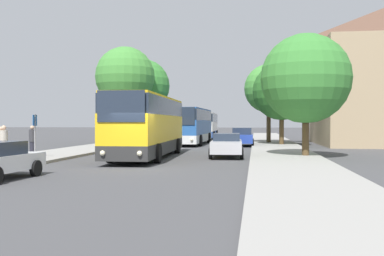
# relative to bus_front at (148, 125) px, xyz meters

# --- Properties ---
(ground_plane) EXTENTS (300.00, 300.00, 0.00)m
(ground_plane) POSITION_rel_bus_front_xyz_m (0.95, -5.55, -1.89)
(ground_plane) COLOR #424244
(ground_plane) RESTS_ON ground
(sidewalk_right) EXTENTS (4.00, 120.00, 0.15)m
(sidewalk_right) POSITION_rel_bus_front_xyz_m (7.95, -5.55, -1.81)
(sidewalk_right) COLOR gray
(sidewalk_right) RESTS_ON ground_plane
(bus_front) EXTENTS (3.01, 12.12, 3.54)m
(bus_front) POSITION_rel_bus_front_xyz_m (0.00, 0.00, 0.00)
(bus_front) COLOR #2D2D2D
(bus_front) RESTS_ON ground_plane
(bus_middle) EXTENTS (2.89, 11.67, 3.31)m
(bus_middle) POSITION_rel_bus_front_xyz_m (0.32, 15.84, -0.12)
(bus_middle) COLOR silver
(bus_middle) RESTS_ON ground_plane
(bus_rear) EXTENTS (2.99, 11.45, 3.18)m
(bus_rear) POSITION_rel_bus_front_xyz_m (0.07, 30.08, -0.18)
(bus_rear) COLOR #2D519E
(bus_rear) RESTS_ON ground_plane
(parked_car_right_near) EXTENTS (2.07, 4.50, 1.41)m
(parked_car_right_near) POSITION_rel_bus_front_xyz_m (4.55, 0.76, -1.14)
(parked_car_right_near) COLOR #B7B7BC
(parked_car_right_near) RESTS_ON ground_plane
(parked_car_right_far) EXTENTS (2.05, 4.70, 1.58)m
(parked_car_right_far) POSITION_rel_bus_front_xyz_m (5.10, 13.31, -1.07)
(parked_car_right_far) COLOR #233D9E
(parked_car_right_far) RESTS_ON ground_plane
(bus_stop_sign) EXTENTS (0.08, 0.45, 2.37)m
(bus_stop_sign) POSITION_rel_bus_front_xyz_m (-5.71, -2.59, -0.26)
(bus_stop_sign) COLOR gray
(bus_stop_sign) RESTS_ON sidewalk_left
(pedestrian_waiting_near) EXTENTS (0.36, 0.36, 1.73)m
(pedestrian_waiting_near) POSITION_rel_bus_front_xyz_m (-6.19, -1.96, -0.86)
(pedestrian_waiting_near) COLOR #23232D
(pedestrian_waiting_near) RESTS_ON sidewalk_left
(pedestrian_waiting_far) EXTENTS (0.36, 0.36, 1.77)m
(pedestrian_waiting_far) POSITION_rel_bus_front_xyz_m (-5.59, -5.85, -0.84)
(pedestrian_waiting_far) COLOR #23232D
(pedestrian_waiting_far) RESTS_ON sidewalk_left
(pedestrian_walking_back) EXTENTS (0.36, 0.36, 1.69)m
(pedestrian_walking_back) POSITION_rel_bus_front_xyz_m (-6.97, -3.75, -0.89)
(pedestrian_walking_back) COLOR #23232D
(pedestrian_walking_back) RESTS_ON sidewalk_left
(tree_left_near) EXTENTS (5.46, 5.46, 8.87)m
(tree_left_near) POSITION_rel_bus_front_xyz_m (-5.66, 14.47, 4.38)
(tree_left_near) COLOR #47331E
(tree_left_near) RESTS_ON sidewalk_left
(tree_left_far) EXTENTS (5.31, 5.31, 8.23)m
(tree_left_far) POSITION_rel_bus_front_xyz_m (-4.92, 18.30, 3.83)
(tree_left_far) COLOR #513D23
(tree_left_far) RESTS_ON sidewalk_left
(tree_right_near) EXTENTS (5.18, 5.18, 7.04)m
(tree_right_near) POSITION_rel_bus_front_xyz_m (9.10, 0.95, 2.70)
(tree_right_near) COLOR #513D23
(tree_right_near) RESTS_ON sidewalk_right
(tree_right_mid) EXTENTS (5.02, 5.02, 7.11)m
(tree_right_mid) POSITION_rel_bus_front_xyz_m (8.50, 14.10, 2.86)
(tree_right_mid) COLOR #513D23
(tree_right_mid) RESTS_ON sidewalk_right
(tree_right_far) EXTENTS (4.63, 4.63, 7.44)m
(tree_right_far) POSITION_rel_bus_front_xyz_m (7.49, 17.64, 3.37)
(tree_right_far) COLOR brown
(tree_right_far) RESTS_ON sidewalk_right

